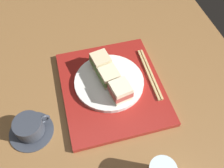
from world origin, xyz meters
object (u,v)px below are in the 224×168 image
object	(u,v)px
sandwich_far	(101,62)
sandwich_middle	(110,76)
sandwich_near	(120,90)
coffee_cup	(30,128)
sandwich_plate	(110,82)
chopsticks_pair	(150,74)

from	to	relation	value
sandwich_far	sandwich_middle	bearing A→B (deg)	-166.45
sandwich_near	sandwich_middle	world-z (taller)	sandwich_near
sandwich_near	sandwich_far	distance (cm)	13.22
sandwich_near	coffee_cup	size ratio (longest dim) A/B	0.53
sandwich_near	sandwich_far	world-z (taller)	sandwich_near
sandwich_plate	sandwich_near	world-z (taller)	sandwich_near
sandwich_near	chopsticks_pair	size ratio (longest dim) A/B	0.32
sandwich_plate	sandwich_far	world-z (taller)	sandwich_far
sandwich_middle	sandwich_far	size ratio (longest dim) A/B	1.00
coffee_cup	sandwich_far	bearing A→B (deg)	-56.70
sandwich_middle	chopsticks_pair	distance (cm)	14.54
coffee_cup	chopsticks_pair	bearing A→B (deg)	-75.78
sandwich_plate	chopsticks_pair	world-z (taller)	sandwich_plate
sandwich_plate	coffee_cup	bearing A→B (deg)	110.87
sandwich_near	chopsticks_pair	world-z (taller)	sandwich_near
chopsticks_pair	coffee_cup	distance (cm)	42.44
sandwich_middle	sandwich_far	distance (cm)	6.62
sandwich_near	sandwich_middle	bearing A→B (deg)	13.55
sandwich_middle	chopsticks_pair	xyz separation A→B (cm)	(0.13, -14.12, -3.47)
sandwich_plate	sandwich_far	xyz separation A→B (cm)	(6.43, 1.55, 3.33)
coffee_cup	sandwich_plate	bearing A→B (deg)	-69.13
sandwich_plate	sandwich_far	size ratio (longest dim) A/B	3.21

